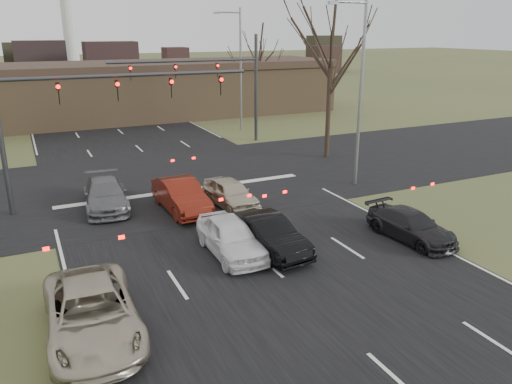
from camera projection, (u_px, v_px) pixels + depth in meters
ground at (311, 303)px, 15.86m from camera, size 360.00×360.00×0.00m
road_main at (78, 94)px, 67.36m from camera, size 14.00×300.00×0.02m
road_cross at (175, 181)px, 28.73m from camera, size 200.00×14.00×0.02m
building at (125, 90)px, 48.47m from camera, size 42.40×10.40×5.30m
mast_arm_near at (73, 102)px, 23.31m from camera, size 12.12×0.24×8.00m
mast_arm_far at (221, 77)px, 36.58m from camera, size 11.12×0.24×8.00m
streetlight_right_near at (359, 84)px, 26.32m from camera, size 2.34×0.25×10.00m
streetlight_right_far at (239, 64)px, 41.12m from camera, size 2.34×0.25×10.00m
tree_right_near at (332, 20)px, 31.33m from camera, size 6.90×6.90×11.50m
tree_right_far at (259, 44)px, 49.88m from camera, size 5.40×5.40×9.00m
car_silver_suv at (92, 313)px, 13.98m from camera, size 2.63×5.40×1.48m
car_white_sedan at (231, 237)px, 19.15m from camera, size 1.77×4.28×1.45m
car_black_hatch at (267, 234)px, 19.40m from camera, size 2.01×4.48×1.43m
car_charcoal_sedan at (411, 226)px, 20.55m from camera, size 2.04×4.29×1.21m
car_grey_ahead at (105, 194)px, 24.16m from camera, size 2.39×4.96×1.39m
car_red_ahead at (181, 196)px, 23.75m from camera, size 1.79×4.67×1.52m
car_silver_ahead at (230, 193)px, 24.43m from camera, size 1.90×4.10×1.36m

